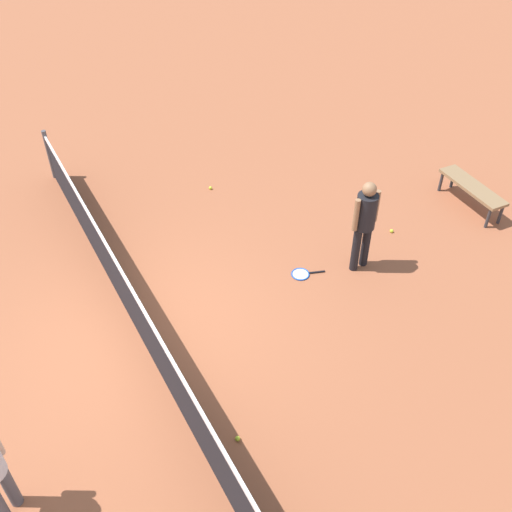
# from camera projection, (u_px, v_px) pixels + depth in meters

# --- Properties ---
(ground_plane) EXTENTS (40.00, 40.00, 0.00)m
(ground_plane) POSITION_uv_depth(u_px,v_px,m) (140.00, 335.00, 8.88)
(ground_plane) COLOR #9E5638
(court_net) EXTENTS (10.09, 0.09, 1.07)m
(court_net) POSITION_uv_depth(u_px,v_px,m) (136.00, 312.00, 8.55)
(court_net) COLOR #4C4C51
(court_net) RESTS_ON ground_plane
(player_near_side) EXTENTS (0.37, 0.53, 1.70)m
(player_near_side) POSITION_uv_depth(u_px,v_px,m) (365.00, 219.00, 9.41)
(player_near_side) COLOR black
(player_near_side) RESTS_ON ground_plane
(tennis_racket_near_player) EXTENTS (0.40, 0.61, 0.03)m
(tennis_racket_near_player) POSITION_uv_depth(u_px,v_px,m) (302.00, 274.00, 9.90)
(tennis_racket_near_player) COLOR blue
(tennis_racket_near_player) RESTS_ON ground_plane
(tennis_ball_near_player) EXTENTS (0.07, 0.07, 0.07)m
(tennis_ball_near_player) POSITION_uv_depth(u_px,v_px,m) (392.00, 231.00, 10.76)
(tennis_ball_near_player) COLOR #C6E033
(tennis_ball_near_player) RESTS_ON ground_plane
(tennis_ball_by_net) EXTENTS (0.07, 0.07, 0.07)m
(tennis_ball_by_net) POSITION_uv_depth(u_px,v_px,m) (210.00, 188.00, 11.83)
(tennis_ball_by_net) COLOR #C6E033
(tennis_ball_by_net) RESTS_ON ground_plane
(tennis_ball_midcourt) EXTENTS (0.07, 0.07, 0.07)m
(tennis_ball_midcourt) POSITION_uv_depth(u_px,v_px,m) (238.00, 439.00, 7.49)
(tennis_ball_midcourt) COLOR #C6E033
(tennis_ball_midcourt) RESTS_ON ground_plane
(courtside_bench) EXTENTS (1.52, 0.49, 0.48)m
(courtside_bench) POSITION_uv_depth(u_px,v_px,m) (472.00, 188.00, 11.14)
(courtside_bench) COLOR olive
(courtside_bench) RESTS_ON ground_plane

